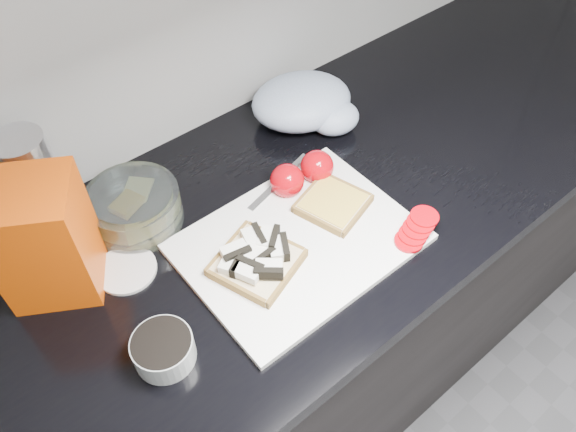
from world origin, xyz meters
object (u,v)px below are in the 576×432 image
at_px(glass_bowl, 135,208).
at_px(cutting_board, 299,242).
at_px(bread_bag, 43,239).
at_px(steel_canister, 37,186).

bearing_deg(glass_bowl, cutting_board, -50.13).
xyz_separation_m(glass_bowl, bread_bag, (-0.16, -0.04, 0.07)).
distance_m(cutting_board, bread_bag, 0.42).
relative_size(glass_bowl, steel_canister, 0.81).
bearing_deg(cutting_board, steel_canister, 134.90).
xyz_separation_m(cutting_board, steel_canister, (-0.32, 0.32, 0.10)).
bearing_deg(cutting_board, bread_bag, 151.28).
height_order(cutting_board, steel_canister, steel_canister).
relative_size(bread_bag, steel_canister, 1.04).
bearing_deg(glass_bowl, bread_bag, -167.36).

